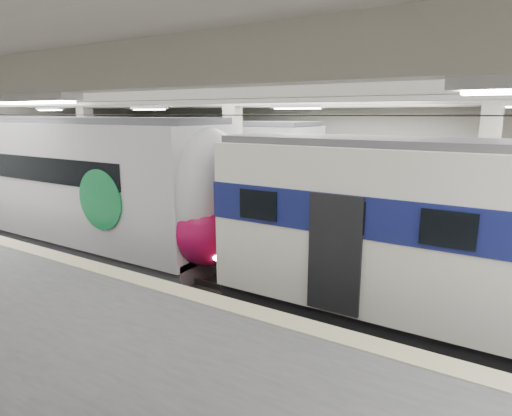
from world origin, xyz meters
The scene contains 4 objects.
station_hall centered at (0.00, -1.74, 3.24)m, with size 36.00×24.00×5.75m.
modern_emu centered at (-7.02, 0.00, 2.27)m, with size 14.43×2.98×4.62m.
older_rer centered at (5.73, 0.00, 2.22)m, with size 12.69×2.80×4.22m.
far_train centered at (-8.00, 5.50, 2.29)m, with size 13.99×3.34×4.44m.
Camera 1 is at (5.71, -9.53, 4.74)m, focal length 30.00 mm.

